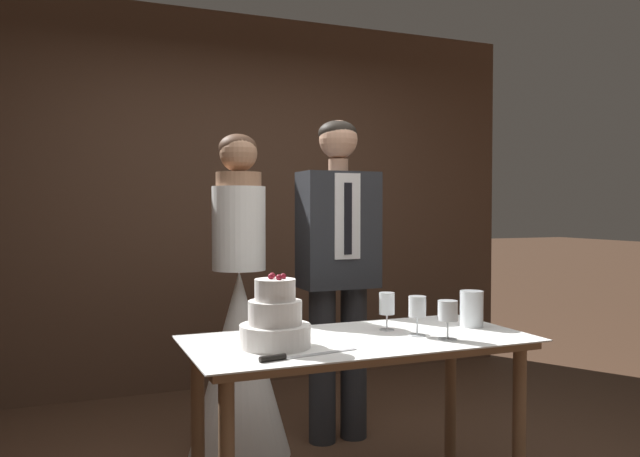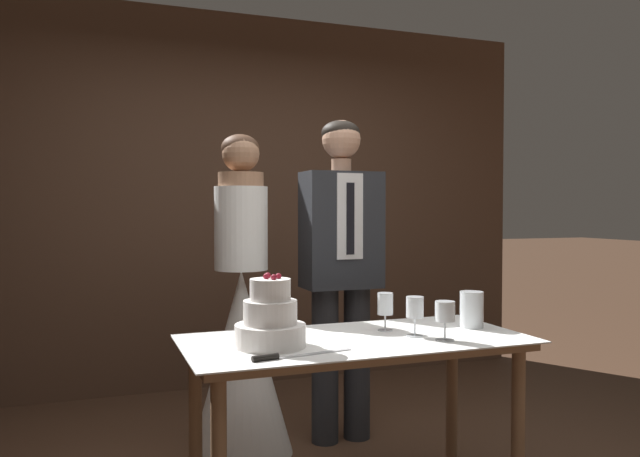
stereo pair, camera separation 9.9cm
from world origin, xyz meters
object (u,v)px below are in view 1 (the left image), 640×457
(wine_glass_near, at_px, (387,306))
(groom, at_px, (338,259))
(hurricane_candle, at_px, (472,309))
(cake_table, at_px, (359,361))
(wine_glass_far, at_px, (417,308))
(bride, at_px, (239,338))
(wine_glass_middle, at_px, (448,313))
(tiered_cake, at_px, (275,321))
(cake_knife, at_px, (290,356))

(wine_glass_near, distance_m, groom, 0.78)
(hurricane_candle, xyz_separation_m, groom, (-0.30, 0.83, 0.18))
(cake_table, height_order, wine_glass_far, wine_glass_far)
(groom, bearing_deg, cake_table, -108.40)
(wine_glass_near, bearing_deg, hurricane_candle, -9.26)
(bride, bearing_deg, hurricane_candle, -43.60)
(wine_glass_middle, xyz_separation_m, bride, (-0.61, 1.03, -0.26))
(groom, bearing_deg, wine_glass_near, -97.54)
(tiered_cake, height_order, wine_glass_far, tiered_cake)
(tiered_cake, bearing_deg, wine_glass_near, 12.96)
(tiered_cake, bearing_deg, wine_glass_middle, -11.11)
(cake_knife, distance_m, wine_glass_middle, 0.71)
(cake_knife, distance_m, groom, 1.30)
(cake_knife, height_order, wine_glass_far, wine_glass_far)
(cake_knife, xyz_separation_m, wine_glass_near, (0.57, 0.33, 0.10))
(groom, bearing_deg, wine_glass_middle, -88.00)
(wine_glass_near, relative_size, groom, 0.09)
(hurricane_candle, distance_m, groom, 0.90)
(hurricane_candle, distance_m, bride, 1.22)
(wine_glass_far, distance_m, groom, 0.92)
(cake_knife, height_order, bride, bride)
(cake_table, xyz_separation_m, groom, (0.28, 0.86, 0.35))
(cake_table, bearing_deg, wine_glass_middle, -28.13)
(wine_glass_near, height_order, groom, groom)
(tiered_cake, xyz_separation_m, cake_knife, (-0.01, -0.20, -0.09))
(wine_glass_near, xyz_separation_m, groom, (0.10, 0.76, 0.14))
(hurricane_candle, relative_size, groom, 0.09)
(wine_glass_far, bearing_deg, cake_knife, -164.45)
(cake_table, bearing_deg, wine_glass_near, 27.27)
(cake_table, height_order, tiered_cake, tiered_cake)
(wine_glass_near, xyz_separation_m, wine_glass_middle, (0.14, -0.27, 0.00))
(cake_table, bearing_deg, bride, 108.39)
(tiered_cake, distance_m, hurricane_candle, 0.96)
(tiered_cake, distance_m, wine_glass_middle, 0.71)
(tiered_cake, relative_size, groom, 0.16)
(hurricane_candle, bearing_deg, wine_glass_near, 170.74)
(wine_glass_middle, distance_m, wine_glass_far, 0.14)
(cake_knife, bearing_deg, wine_glass_near, 21.01)
(wine_glass_far, distance_m, bride, 1.09)
(wine_glass_near, distance_m, bride, 0.93)
(cake_table, bearing_deg, cake_knife, -148.88)
(cake_table, relative_size, groom, 0.80)
(wine_glass_near, bearing_deg, tiered_cake, -167.04)
(wine_glass_near, xyz_separation_m, wine_glass_far, (0.06, -0.15, 0.01))
(hurricane_candle, height_order, groom, groom)
(wine_glass_far, height_order, bride, bride)
(wine_glass_near, bearing_deg, cake_knife, -150.10)
(wine_glass_far, xyz_separation_m, groom, (0.04, 0.91, 0.14))
(wine_glass_near, relative_size, wine_glass_middle, 1.04)
(cake_knife, relative_size, wine_glass_middle, 2.49)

